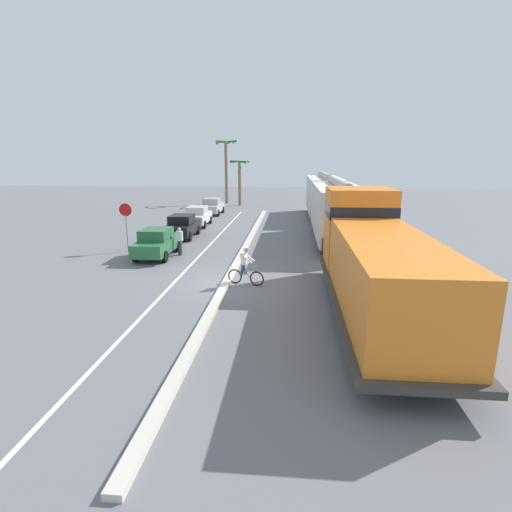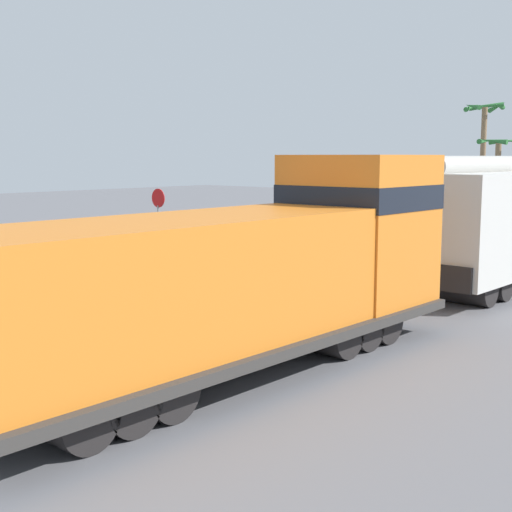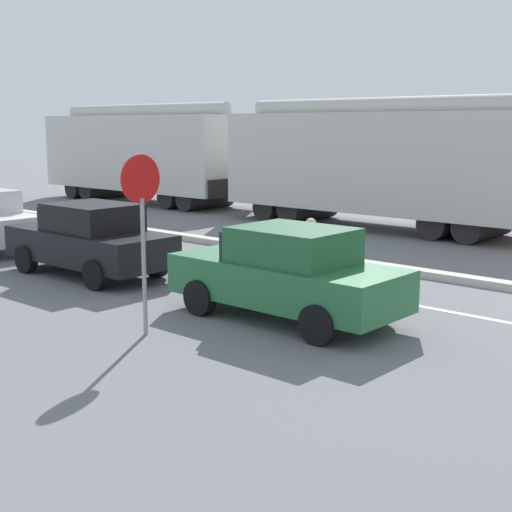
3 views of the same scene
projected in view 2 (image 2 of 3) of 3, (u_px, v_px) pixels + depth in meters
ground_plane at (170, 304)px, 20.24m from camera, size 120.00×120.00×0.00m
median_curb at (300, 275)px, 24.66m from camera, size 0.36×36.00×0.16m
lane_stripe at (249, 270)px, 26.26m from camera, size 0.14×36.00×0.01m
locomotive at (258, 277)px, 14.10m from camera, size 3.10×11.61×4.20m
hopper_car_lead at (507, 221)px, 23.05m from camera, size 2.90×10.60×4.18m
parked_car_green at (175, 247)px, 26.53m from camera, size 1.84×4.20×1.62m
parked_car_black at (271, 235)px, 30.72m from camera, size 1.87×4.22×1.62m
parked_car_white at (336, 226)px, 34.44m from camera, size 1.89×4.23×1.62m
parked_car_silver at (406, 217)px, 39.59m from camera, size 1.87×4.22×1.62m
cyclist at (182, 281)px, 19.34m from camera, size 1.66×0.61×1.71m
stop_sign at (158, 210)px, 28.67m from camera, size 0.76×0.08×2.88m
palm_tree_near at (484, 133)px, 46.45m from camera, size 2.73×2.78×7.74m
palm_tree_far at (498, 161)px, 43.92m from camera, size 2.24×2.19×5.34m
pedestrian_by_cars at (205, 248)px, 26.04m from camera, size 0.34×0.22×1.62m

